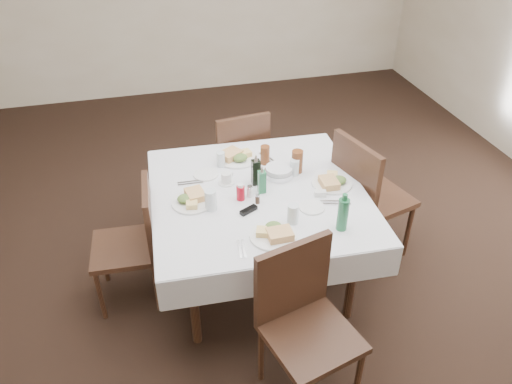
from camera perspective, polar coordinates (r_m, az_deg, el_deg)
ground_plane at (r=3.93m, az=-0.26°, el=-8.17°), size 7.00×7.00×0.00m
room_shell at (r=3.04m, az=-0.34°, el=16.19°), size 6.04×7.04×2.80m
dining_table at (r=3.40m, az=0.29°, el=-1.06°), size 1.51×1.51×0.76m
chair_north at (r=4.21m, az=-1.91°, el=4.24°), size 0.50×0.50×0.95m
chair_south at (r=2.83m, az=5.33°, el=-13.80°), size 0.57×0.57×0.98m
chair_east at (r=3.75m, az=12.31°, el=0.02°), size 0.60×0.60×1.03m
chair_west at (r=3.46m, az=-13.55°, el=-5.07°), size 0.45×0.45×0.91m
meal_north at (r=3.71m, az=-2.25°, el=4.08°), size 0.30×0.30×0.06m
meal_south at (r=2.98m, az=2.10°, el=-4.74°), size 0.28×0.28×0.06m
meal_east at (r=3.46m, az=8.71°, el=1.17°), size 0.28×0.28×0.06m
meal_west at (r=3.28m, az=-7.34°, el=-0.83°), size 0.27×0.27×0.06m
side_plate_a at (r=3.55m, az=-5.75°, el=2.02°), size 0.18×0.18×0.01m
side_plate_b at (r=3.23m, az=6.39°, el=-1.75°), size 0.16×0.16×0.01m
water_n at (r=3.62m, az=-4.04°, el=3.76°), size 0.06×0.06×0.11m
water_s at (r=3.07m, az=4.24°, el=-2.50°), size 0.07×0.07×0.13m
water_e at (r=3.52m, az=4.42°, el=2.82°), size 0.06×0.06×0.12m
water_w at (r=3.18m, az=-5.20°, el=-0.91°), size 0.08×0.08×0.14m
iced_tea_a at (r=3.64m, az=1.04°, el=4.26°), size 0.07×0.07×0.14m
iced_tea_b at (r=3.54m, az=4.72°, el=3.50°), size 0.08×0.08×0.17m
bread_basket at (r=3.52m, az=2.63°, el=2.34°), size 0.21×0.21×0.07m
oil_cruet_dark at (r=3.39m, az=-0.01°, el=2.39°), size 0.06×0.06×0.23m
oil_cruet_green at (r=3.31m, az=0.68°, el=1.27°), size 0.05×0.05×0.20m
ketchup_bottle at (r=3.26m, az=-1.78°, el=-0.04°), size 0.05×0.05×0.12m
salt_shaker at (r=3.30m, az=-0.72°, el=0.08°), size 0.04×0.04×0.08m
pepper_shaker at (r=3.24m, az=0.17°, el=-0.79°), size 0.03×0.03×0.07m
coffee_mug at (r=3.44m, az=-3.41°, el=1.55°), size 0.12×0.11×0.08m
sunglasses at (r=3.17m, az=-0.85°, el=-2.09°), size 0.13×0.09×0.03m
green_bottle at (r=3.02m, az=9.90°, el=-2.48°), size 0.07×0.07×0.25m
sugar_caddy at (r=3.34m, az=7.34°, el=-0.14°), size 0.09×0.06×0.04m
cutlery_n at (r=3.74m, az=1.24°, el=3.96°), size 0.09×0.17×0.01m
cutlery_s at (r=2.90m, az=-1.65°, el=-6.50°), size 0.06×0.16×0.01m
cutlery_e at (r=3.29m, az=9.07°, el=-1.22°), size 0.20×0.10×0.01m
cutlery_w at (r=3.48m, az=-7.51°, el=1.05°), size 0.18×0.05×0.01m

